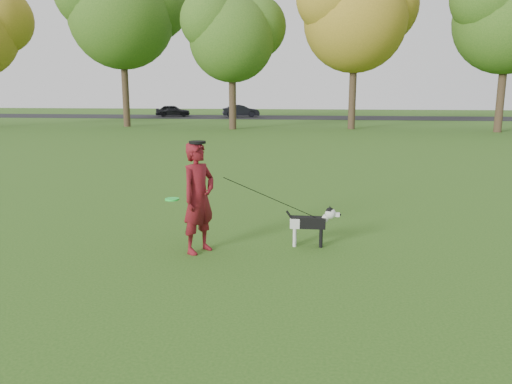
# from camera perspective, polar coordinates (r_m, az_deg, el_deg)

# --- Properties ---
(ground) EXTENTS (120.00, 120.00, 0.00)m
(ground) POSITION_cam_1_polar(r_m,az_deg,el_deg) (8.68, -3.24, -6.33)
(ground) COLOR #285116
(ground) RESTS_ON ground
(road) EXTENTS (120.00, 7.00, 0.02)m
(road) POSITION_cam_1_polar(r_m,az_deg,el_deg) (48.22, 4.86, 8.49)
(road) COLOR black
(road) RESTS_ON ground
(man) EXTENTS (0.73, 0.81, 1.85)m
(man) POSITION_cam_1_polar(r_m,az_deg,el_deg) (8.26, -6.57, -0.65)
(man) COLOR #5A100C
(man) RESTS_ON ground
(dog) EXTENTS (0.95, 0.19, 0.72)m
(dog) POSITION_cam_1_polar(r_m,az_deg,el_deg) (8.66, 6.45, -3.38)
(dog) COLOR black
(dog) RESTS_ON ground
(car_left) EXTENTS (3.52, 1.99, 1.13)m
(car_left) POSITION_cam_1_polar(r_m,az_deg,el_deg) (50.08, -9.48, 9.15)
(car_left) COLOR black
(car_left) RESTS_ON road
(car_mid) EXTENTS (3.72, 2.08, 1.16)m
(car_mid) POSITION_cam_1_polar(r_m,az_deg,el_deg) (48.67, -1.74, 9.25)
(car_mid) COLOR black
(car_mid) RESTS_ON road
(man_held_items) EXTENTS (2.53, 0.77, 1.38)m
(man_held_items) POSITION_cam_1_polar(r_m,az_deg,el_deg) (8.30, 1.96, -0.80)
(man_held_items) COLOR #1EEE3F
(man_held_items) RESTS_ON ground
(tree_row) EXTENTS (51.74, 8.86, 12.01)m
(tree_row) POSITION_cam_1_polar(r_m,az_deg,el_deg) (34.63, 1.83, 19.54)
(tree_row) COLOR #38281C
(tree_row) RESTS_ON ground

